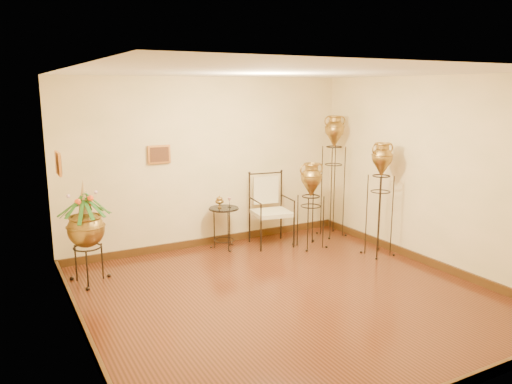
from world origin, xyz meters
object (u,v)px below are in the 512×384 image
amphora_tall (333,175)px  planter_urn (86,225)px  side_table (224,227)px  amphora_mid (380,199)px  armchair (271,210)px

amphora_tall → planter_urn: amphora_tall is taller
planter_urn → side_table: size_ratio=1.66×
amphora_mid → armchair: size_ratio=1.50×
amphora_tall → planter_urn: bearing=-176.7°
planter_urn → armchair: size_ratio=1.20×
planter_urn → amphora_mid: bearing=-12.9°
armchair → amphora_tall: bearing=6.7°
planter_urn → armchair: (3.05, 0.27, -0.21)m
amphora_tall → planter_urn: size_ratio=1.49×
planter_urn → armchair: bearing=5.1°
amphora_tall → armchair: amphora_tall is taller
amphora_mid → armchair: (-1.24, 1.26, -0.31)m
amphora_mid → planter_urn: amphora_mid is taller
armchair → side_table: bearing=173.5°
amphora_mid → planter_urn: size_ratio=1.25×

